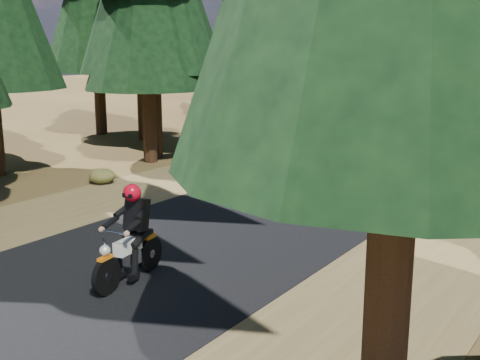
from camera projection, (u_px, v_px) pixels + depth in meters
The scene contains 7 objects.
ground at pixel (202, 240), 13.37m from camera, with size 120.00×120.00×0.00m, color #442F18.
road at pixel (309, 195), 17.38m from camera, with size 6.00×100.00×0.01m, color black.
shoulder_l at pixel (186, 176), 19.93m from camera, with size 3.20×100.00×0.01m, color brown.
shoulder_r at pixel (473, 221), 14.84m from camera, with size 3.20×100.00×0.01m, color brown.
understory_shrubs at pixel (368, 178), 18.27m from camera, with size 13.99×30.66×0.66m.
rider_lead at pixel (129, 251), 10.89m from camera, with size 0.89×2.09×1.80m.
rider_follow at pixel (293, 166), 18.92m from camera, with size 1.15×1.74×1.50m.
Camera 1 is at (7.93, -10.01, 4.26)m, focal length 45.00 mm.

